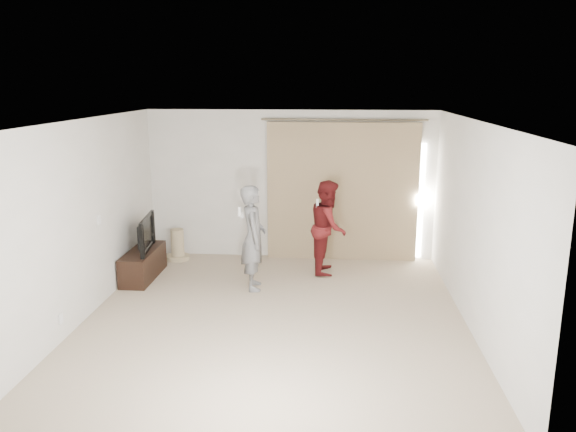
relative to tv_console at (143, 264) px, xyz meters
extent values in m
plane|color=tan|center=(2.27, -1.42, -0.23)|extent=(5.50, 5.50, 0.00)
cube|color=silver|center=(2.27, 1.33, 1.07)|extent=(5.00, 0.04, 2.60)
cube|color=silver|center=(-0.23, -1.42, 1.07)|extent=(0.04, 5.50, 2.60)
cube|color=white|center=(-0.22, -1.02, 0.97)|extent=(0.02, 0.08, 0.12)
cube|color=white|center=(-0.22, -2.32, 0.07)|extent=(0.02, 0.08, 0.12)
cube|color=silver|center=(2.27, -1.42, 2.37)|extent=(5.00, 5.50, 0.01)
cube|color=tan|center=(3.17, 1.26, 0.97)|extent=(2.60, 0.10, 2.40)
cylinder|color=#6A5F48|center=(3.17, 1.26, 2.21)|extent=(2.80, 0.03, 0.03)
cube|color=white|center=(4.53, 1.30, 0.82)|extent=(0.08, 0.04, 2.00)
cube|color=black|center=(0.00, 0.00, 0.00)|extent=(0.41, 1.18, 0.46)
imported|color=black|center=(0.00, 0.00, 0.50)|extent=(0.24, 0.96, 0.55)
cylinder|color=#C6B387|center=(0.29, 0.98, -0.19)|extent=(0.41, 0.41, 0.07)
cylinder|color=#C6B387|center=(0.29, 0.98, 0.08)|extent=(0.23, 0.23, 0.48)
imported|color=slate|center=(1.83, -0.32, 0.57)|extent=(0.47, 0.64, 1.59)
cube|color=white|center=(1.65, -0.42, 0.99)|extent=(0.04, 0.04, 0.14)
cube|color=white|center=(1.65, -0.20, 0.88)|extent=(0.05, 0.05, 0.09)
imported|color=#5C1416|center=(2.94, 0.53, 0.54)|extent=(0.60, 0.76, 1.53)
cube|color=white|center=(2.76, 0.43, 0.95)|extent=(0.04, 0.04, 0.14)
cube|color=white|center=(2.76, 0.65, 0.84)|extent=(0.05, 0.05, 0.09)
camera|label=1|loc=(3.00, -8.32, 2.83)|focal=35.00mm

